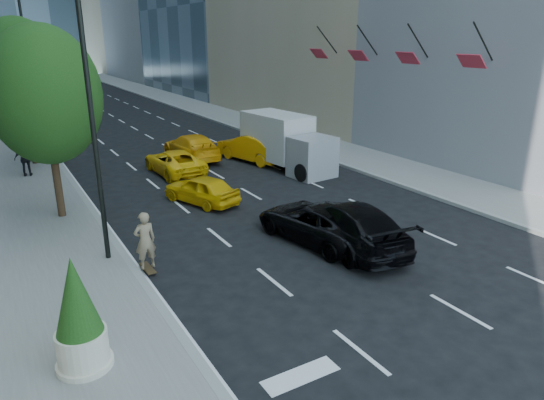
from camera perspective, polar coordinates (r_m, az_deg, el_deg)
ground at (r=16.24m, az=7.89°, el=-7.37°), size 160.00×160.00×0.00m
sidewalk_right at (r=46.11m, az=-5.62°, el=9.88°), size 4.00×120.00×0.15m
lamp_near at (r=15.63m, az=-20.22°, el=12.91°), size 2.13×0.22×10.00m
lamp_far at (r=33.45m, az=-26.47°, el=14.66°), size 2.13×0.22×10.00m
tree_near at (r=20.52m, az=-25.18°, el=11.06°), size 4.20×4.20×7.46m
tree_mid at (r=30.42m, az=-27.48°, el=13.35°), size 4.50×4.50×7.99m
tree_far at (r=43.42m, az=-28.67°, el=13.27°), size 3.90×3.90×6.92m
traffic_signal at (r=51.46m, az=-28.20°, el=13.41°), size 2.48×0.53×5.20m
facade_flags at (r=29.16m, az=12.98°, el=16.49°), size 1.85×13.30×2.05m
skateboarder at (r=15.68m, az=-14.67°, el=-5.06°), size 0.70×0.47×1.87m
black_sedan_lincoln at (r=17.74m, az=5.17°, el=-2.57°), size 3.03×5.16×1.35m
black_sedan_mercedes at (r=17.33m, az=9.09°, el=-2.83°), size 2.95×5.74×1.59m
taxi_a at (r=21.76m, az=-8.30°, el=1.26°), size 2.75×4.04×1.28m
taxi_b at (r=29.02m, az=-2.25°, el=6.22°), size 2.90×5.22×1.63m
taxi_c at (r=26.81m, az=-11.41°, el=4.44°), size 2.31×4.72×1.29m
taxi_d at (r=29.86m, az=-9.44°, el=6.21°), size 2.14×5.19×1.50m
city_bus at (r=46.51m, az=-25.28°, el=10.06°), size 3.91×10.94×2.98m
box_truck at (r=27.27m, az=1.59°, el=6.89°), size 2.83×6.38×2.96m
pedestrian_b at (r=28.25m, az=-27.00°, el=4.35°), size 1.14×0.66×1.83m
planter_shrub at (r=11.43m, az=-21.83°, el=-12.59°), size 1.10×1.10×2.65m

